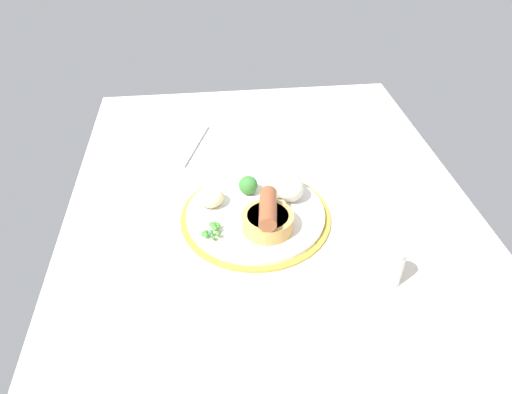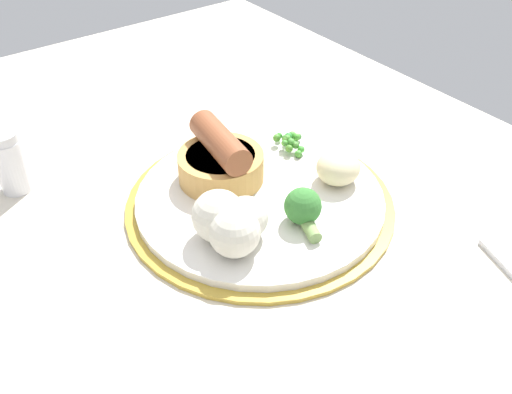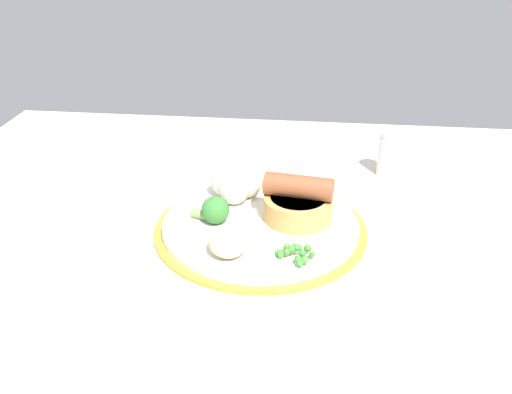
% 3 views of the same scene
% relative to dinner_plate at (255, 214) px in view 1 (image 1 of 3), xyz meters
% --- Properties ---
extents(dining_table, '(1.10, 0.80, 0.03)m').
position_rel_dinner_plate_xyz_m(dining_table, '(-0.00, -0.03, -0.02)').
color(dining_table, beige).
rests_on(dining_table, ground).
extents(dinner_plate, '(0.29, 0.29, 0.01)m').
position_rel_dinner_plate_xyz_m(dinner_plate, '(0.00, 0.00, 0.00)').
color(dinner_plate, '#B79333').
rests_on(dinner_plate, dining_table).
extents(sausage_pudding, '(0.10, 0.09, 0.06)m').
position_rel_dinner_plate_xyz_m(sausage_pudding, '(-0.05, -0.02, 0.03)').
color(sausage_pudding, tan).
rests_on(sausage_pudding, dinner_plate).
extents(pea_pile, '(0.05, 0.04, 0.02)m').
position_rel_dinner_plate_xyz_m(pea_pile, '(-0.05, 0.08, 0.02)').
color(pea_pile, '#479436').
rests_on(pea_pile, dinner_plate).
extents(broccoli_floret_near, '(0.06, 0.04, 0.04)m').
position_rel_dinner_plate_xyz_m(broccoli_floret_near, '(0.06, 0.01, 0.03)').
color(broccoli_floret_near, '#387A33').
rests_on(broccoli_floret_near, dinner_plate).
extents(cauliflower_floret, '(0.08, 0.07, 0.05)m').
position_rel_dinner_plate_xyz_m(cauliflower_floret, '(0.04, -0.07, 0.03)').
color(cauliflower_floret, beige).
rests_on(cauliflower_floret, dinner_plate).
extents(potato_chunk_0, '(0.06, 0.06, 0.04)m').
position_rel_dinner_plate_xyz_m(potato_chunk_0, '(0.03, 0.08, 0.03)').
color(potato_chunk_0, beige).
rests_on(potato_chunk_0, dinner_plate).
extents(fork, '(0.18, 0.07, 0.01)m').
position_rel_dinner_plate_xyz_m(fork, '(0.26, 0.12, -0.00)').
color(fork, silver).
rests_on(fork, dining_table).
extents(salt_shaker, '(0.03, 0.03, 0.07)m').
position_rel_dinner_plate_xyz_m(salt_shaker, '(-0.19, -0.20, 0.03)').
color(salt_shaker, silver).
rests_on(salt_shaker, dining_table).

